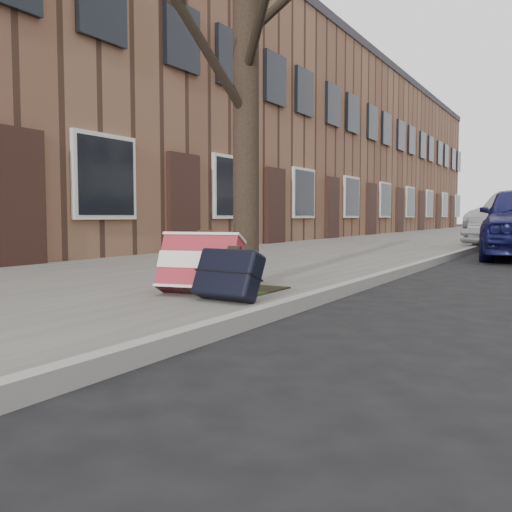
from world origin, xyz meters
The scene contains 7 objects.
ground centered at (0.00, 0.00, 0.00)m, with size 120.00×120.00×0.00m, color black.
near_sidewalk centered at (-3.70, 15.00, 0.06)m, with size 5.00×70.00×0.12m, color slate.
house_near centered at (-9.60, 16.00, 3.50)m, with size 6.80×40.00×7.00m, color brown.
dirt_patch centered at (-2.00, 1.20, 0.13)m, with size 0.85×0.85×0.01m, color black.
street_tree centered at (-2.09, 1.64, 2.62)m, with size 0.26×0.26×5.00m, color black.
suitcase_red centered at (-2.08, 0.80, 0.40)m, with size 0.72×0.20×0.52m, color maroon.
suitcase_navy centered at (-1.66, 0.61, 0.35)m, with size 0.58×0.19×0.42m, color black.
Camera 1 is at (0.88, -3.40, 0.83)m, focal length 40.00 mm.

